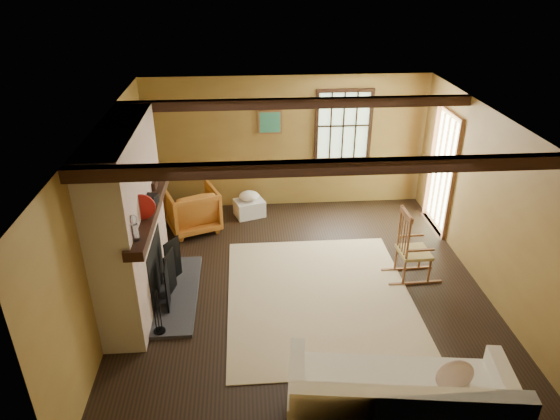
{
  "coord_description": "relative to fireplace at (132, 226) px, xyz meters",
  "views": [
    {
      "loc": [
        -0.76,
        -5.7,
        4.18
      ],
      "look_at": [
        -0.3,
        0.4,
        1.06
      ],
      "focal_mm": 32.0,
      "sensor_mm": 36.0,
      "label": 1
    }
  ],
  "objects": [
    {
      "name": "ground",
      "position": [
        2.23,
        0.0,
        -1.1
      ],
      "size": [
        5.5,
        5.5,
        0.0
      ],
      "primitive_type": "plane",
      "color": "black",
      "rests_on": "ground"
    },
    {
      "name": "room_envelope",
      "position": [
        2.45,
        0.26,
        0.53
      ],
      "size": [
        5.02,
        5.52,
        2.44
      ],
      "color": "olive",
      "rests_on": "ground"
    },
    {
      "name": "fireplace",
      "position": [
        0.0,
        0.0,
        0.0
      ],
      "size": [
        1.02,
        2.3,
        2.4
      ],
      "color": "#A05C3D",
      "rests_on": "ground"
    },
    {
      "name": "rug",
      "position": [
        2.43,
        -0.2,
        -1.1
      ],
      "size": [
        2.5,
        3.0,
        0.01
      ],
      "primitive_type": "cube",
      "color": "beige",
      "rests_on": "ground"
    },
    {
      "name": "rocking_chair",
      "position": [
        3.79,
        0.2,
        -0.65
      ],
      "size": [
        0.8,
        0.46,
        1.08
      ],
      "rotation": [
        0.0,
        0.0,
        1.61
      ],
      "color": "tan",
      "rests_on": "ground"
    },
    {
      "name": "sofa",
      "position": [
        2.88,
        -2.38,
        -0.79
      ],
      "size": [
        2.25,
        1.22,
        0.87
      ],
      "rotation": [
        0.0,
        0.0,
        -0.13
      ],
      "color": "white",
      "rests_on": "ground"
    },
    {
      "name": "firewood_pile",
      "position": [
        0.23,
        2.48,
        -0.98
      ],
      "size": [
        0.7,
        0.13,
        0.25
      ],
      "color": "brown",
      "rests_on": "ground"
    },
    {
      "name": "laundry_basket",
      "position": [
        1.52,
        2.31,
        -0.95
      ],
      "size": [
        0.59,
        0.52,
        0.3
      ],
      "primitive_type": "cube",
      "rotation": [
        0.0,
        0.0,
        0.32
      ],
      "color": "white",
      "rests_on": "ground"
    },
    {
      "name": "basket_pillow",
      "position": [
        1.52,
        2.31,
        -0.72
      ],
      "size": [
        0.38,
        0.31,
        0.18
      ],
      "primitive_type": "ellipsoid",
      "rotation": [
        0.0,
        0.0,
        0.09
      ],
      "color": "white",
      "rests_on": "laundry_basket"
    },
    {
      "name": "armchair",
      "position": [
        0.55,
        1.89,
        -0.73
      ],
      "size": [
        1.04,
        1.06,
        0.75
      ],
      "primitive_type": "imported",
      "rotation": [
        0.0,
        0.0,
        -2.78
      ],
      "color": "#BF6026",
      "rests_on": "ground"
    }
  ]
}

